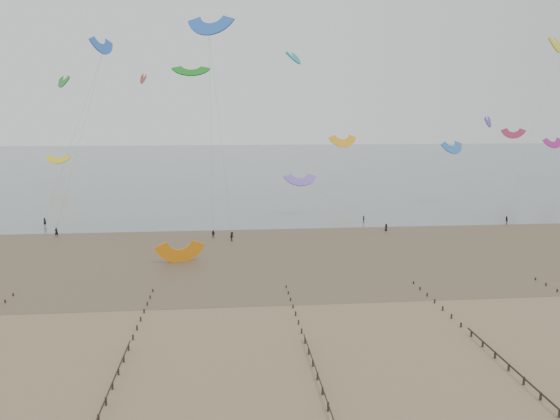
# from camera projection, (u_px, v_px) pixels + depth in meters

# --- Properties ---
(ground) EXTENTS (500.00, 500.00, 0.00)m
(ground) POSITION_uv_depth(u_px,v_px,m) (263.00, 322.00, 62.68)
(ground) COLOR brown
(ground) RESTS_ON ground
(sea_and_shore) EXTENTS (500.00, 665.00, 0.03)m
(sea_and_shore) POSITION_uv_depth(u_px,v_px,m) (227.00, 249.00, 96.01)
(sea_and_shore) COLOR #475654
(sea_and_shore) RESTS_ON ground
(groynes) EXTENTS (72.16, 50.16, 1.00)m
(groynes) POSITION_uv_depth(u_px,v_px,m) (327.00, 402.00, 44.31)
(groynes) COLOR black
(groynes) RESTS_ON ground
(kitesurfer_lead) EXTENTS (0.67, 0.44, 1.83)m
(kitesurfer_lead) POSITION_uv_depth(u_px,v_px,m) (56.00, 232.00, 105.53)
(kitesurfer_lead) COLOR black
(kitesurfer_lead) RESTS_ON ground
(kitesurfers) EXTENTS (119.34, 18.74, 1.79)m
(kitesurfers) POSITION_uv_depth(u_px,v_px,m) (367.00, 224.00, 113.47)
(kitesurfers) COLOR black
(kitesurfers) RESTS_ON ground
(grounded_kite) EXTENTS (7.67, 6.59, 3.65)m
(grounded_kite) POSITION_uv_depth(u_px,v_px,m) (180.00, 262.00, 87.84)
(grounded_kite) COLOR orange
(grounded_kite) RESTS_ON ground
(kites_airborne) EXTENTS (234.05, 112.46, 36.72)m
(kites_airborne) POSITION_uv_depth(u_px,v_px,m) (224.00, 120.00, 149.61)
(kites_airborne) COLOR #107C16
(kites_airborne) RESTS_ON ground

